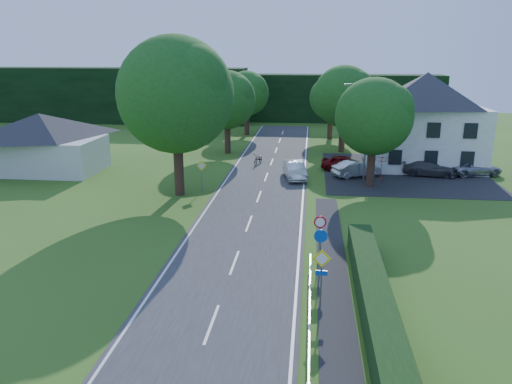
# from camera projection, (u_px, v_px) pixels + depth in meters

# --- Properties ---
(road) EXTENTS (7.00, 80.00, 0.04)m
(road) POSITION_uv_depth(u_px,v_px,m) (253.00, 214.00, 33.17)
(road) COLOR #323234
(road) RESTS_ON ground
(parking_pad) EXTENTS (14.00, 16.00, 0.04)m
(parking_pad) POSITION_uv_depth(u_px,v_px,m) (403.00, 173.00, 44.33)
(parking_pad) COLOR black
(parking_pad) RESTS_ON ground
(line_edge_left) EXTENTS (0.12, 80.00, 0.01)m
(line_edge_left) POSITION_uv_depth(u_px,v_px,m) (205.00, 212.00, 33.50)
(line_edge_left) COLOR white
(line_edge_left) RESTS_ON road
(line_edge_right) EXTENTS (0.12, 80.00, 0.01)m
(line_edge_right) POSITION_uv_depth(u_px,v_px,m) (302.00, 215.00, 32.82)
(line_edge_right) COLOR white
(line_edge_right) RESTS_ON road
(line_centre) EXTENTS (0.12, 80.00, 0.01)m
(line_centre) POSITION_uv_depth(u_px,v_px,m) (253.00, 213.00, 33.16)
(line_centre) COLOR white
(line_centre) RESTS_ON road
(tree_main) EXTENTS (9.40, 9.40, 11.64)m
(tree_main) POSITION_uv_depth(u_px,v_px,m) (177.00, 117.00, 36.04)
(tree_main) COLOR #1A5218
(tree_main) RESTS_ON ground
(tree_left_far) EXTENTS (7.00, 7.00, 8.58)m
(tree_left_far) POSITION_uv_depth(u_px,v_px,m) (227.00, 112.00, 51.64)
(tree_left_far) COLOR #1A5218
(tree_left_far) RESTS_ON ground
(tree_right_far) EXTENTS (7.40, 7.40, 9.09)m
(tree_right_far) POSITION_uv_depth(u_px,v_px,m) (343.00, 109.00, 52.22)
(tree_right_far) COLOR #1A5218
(tree_right_far) RESTS_ON ground
(tree_left_back) EXTENTS (6.60, 6.60, 8.07)m
(tree_left_back) POSITION_uv_depth(u_px,v_px,m) (247.00, 103.00, 63.13)
(tree_left_back) COLOR #1A5218
(tree_left_back) RESTS_ON ground
(tree_right_back) EXTENTS (6.20, 6.20, 7.56)m
(tree_right_back) POSITION_uv_depth(u_px,v_px,m) (331.00, 108.00, 60.18)
(tree_right_back) COLOR #1A5218
(tree_right_back) RESTS_ON ground
(tree_right_mid) EXTENTS (7.00, 7.00, 8.58)m
(tree_right_mid) POSITION_uv_depth(u_px,v_px,m) (373.00, 133.00, 38.75)
(tree_right_mid) COLOR #1A5218
(tree_right_mid) RESTS_ON ground
(treeline_left) EXTENTS (44.00, 6.00, 8.00)m
(treeline_left) POSITION_uv_depth(u_px,v_px,m) (101.00, 95.00, 75.18)
(treeline_left) COLOR black
(treeline_left) RESTS_ON ground
(treeline_right) EXTENTS (30.00, 5.00, 7.00)m
(treeline_right) POSITION_uv_depth(u_px,v_px,m) (340.00, 98.00, 75.34)
(treeline_right) COLOR black
(treeline_right) RESTS_ON ground
(bungalow_left) EXTENTS (11.00, 6.50, 5.20)m
(bungalow_left) POSITION_uv_depth(u_px,v_px,m) (42.00, 142.00, 44.10)
(bungalow_left) COLOR silver
(bungalow_left) RESTS_ON ground
(house_white) EXTENTS (10.60, 8.40, 8.60)m
(house_white) POSITION_uv_depth(u_px,v_px,m) (424.00, 119.00, 45.78)
(house_white) COLOR silver
(house_white) RESTS_ON ground
(streetlight) EXTENTS (2.03, 0.18, 8.00)m
(streetlight) POSITION_uv_depth(u_px,v_px,m) (365.00, 127.00, 40.66)
(streetlight) COLOR slate
(streetlight) RESTS_ON ground
(sign_priority_right) EXTENTS (0.78, 0.09, 2.59)m
(sign_priority_right) POSITION_uv_depth(u_px,v_px,m) (322.00, 267.00, 20.74)
(sign_priority_right) COLOR slate
(sign_priority_right) RESTS_ON ground
(sign_roundabout) EXTENTS (0.64, 0.08, 2.37)m
(sign_roundabout) POSITION_uv_depth(u_px,v_px,m) (320.00, 243.00, 23.64)
(sign_roundabout) COLOR slate
(sign_roundabout) RESTS_ON ground
(sign_speed_limit) EXTENTS (0.64, 0.11, 2.37)m
(sign_speed_limit) POSITION_uv_depth(u_px,v_px,m) (320.00, 227.00, 25.52)
(sign_speed_limit) COLOR slate
(sign_speed_limit) RESTS_ON ground
(sign_priority_left) EXTENTS (0.78, 0.09, 2.44)m
(sign_priority_left) POSITION_uv_depth(u_px,v_px,m) (202.00, 170.00, 37.94)
(sign_priority_left) COLOR slate
(sign_priority_left) RESTS_ON ground
(moving_car) EXTENTS (2.35, 4.62, 1.45)m
(moving_car) POSITION_uv_depth(u_px,v_px,m) (295.00, 170.00, 42.03)
(moving_car) COLOR silver
(moving_car) RESTS_ON road
(motorcycle) EXTENTS (1.13, 2.12, 1.06)m
(motorcycle) POSITION_uv_depth(u_px,v_px,m) (258.00, 159.00, 47.33)
(motorcycle) COLOR black
(motorcycle) RESTS_ON road
(parked_car_red) EXTENTS (4.33, 2.63, 1.38)m
(parked_car_red) POSITION_uv_depth(u_px,v_px,m) (344.00, 163.00, 44.69)
(parked_car_red) COLOR maroon
(parked_car_red) RESTS_ON parking_pad
(parked_car_silver_a) EXTENTS (4.38, 3.08, 1.37)m
(parked_car_silver_a) POSITION_uv_depth(u_px,v_px,m) (357.00, 169.00, 42.68)
(parked_car_silver_a) COLOR silver
(parked_car_silver_a) RESTS_ON parking_pad
(parked_car_grey) EXTENTS (4.73, 2.58, 1.30)m
(parked_car_grey) POSITION_uv_depth(u_px,v_px,m) (429.00, 168.00, 42.98)
(parked_car_grey) COLOR #434247
(parked_car_grey) RESTS_ON parking_pad
(parked_car_silver_b) EXTENTS (4.82, 3.04, 1.24)m
(parked_car_silver_b) POSITION_uv_depth(u_px,v_px,m) (475.00, 168.00, 43.22)
(parked_car_silver_b) COLOR #9F9EA4
(parked_car_silver_b) RESTS_ON parking_pad
(parasol) EXTENTS (2.77, 2.80, 2.14)m
(parasol) POSITION_uv_depth(u_px,v_px,m) (381.00, 169.00, 40.94)
(parasol) COLOR #B2220E
(parasol) RESTS_ON parking_pad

